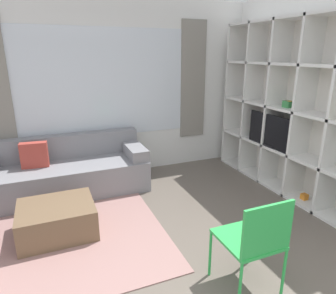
{
  "coord_description": "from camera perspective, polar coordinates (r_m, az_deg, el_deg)",
  "views": [
    {
      "loc": [
        -0.86,
        -1.19,
        1.89
      ],
      "look_at": [
        0.4,
        1.86,
        0.85
      ],
      "focal_mm": 32.0,
      "sensor_mm": 36.0,
      "label": 1
    }
  ],
  "objects": [
    {
      "name": "area_rug",
      "position": [
        3.52,
        -23.49,
        -16.51
      ],
      "size": [
        2.6,
        1.99,
        0.01
      ],
      "primitive_type": "cube",
      "color": "gray",
      "rests_on": "ground_plane"
    },
    {
      "name": "wall_right",
      "position": [
        4.4,
        26.28,
        8.66
      ],
      "size": [
        0.07,
        4.58,
        2.7
      ],
      "primitive_type": "cube",
      "color": "white",
      "rests_on": "ground_plane"
    },
    {
      "name": "wall_back",
      "position": [
        4.71,
        -12.07,
        10.61
      ],
      "size": [
        5.96,
        0.11,
        2.7
      ],
      "color": "white",
      "rests_on": "ground_plane"
    },
    {
      "name": "shelving_unit",
      "position": [
        4.44,
        22.25,
        6.68
      ],
      "size": [
        0.37,
        2.59,
        2.34
      ],
      "color": "silver",
      "rests_on": "ground_plane"
    },
    {
      "name": "folding_chair",
      "position": [
        2.52,
        16.25,
        -16.28
      ],
      "size": [
        0.44,
        0.46,
        0.86
      ],
      "rotation": [
        0.0,
        0.0,
        3.14
      ],
      "color": "green",
      "rests_on": "ground_plane"
    },
    {
      "name": "ottoman",
      "position": [
        3.53,
        -20.34,
        -12.84
      ],
      "size": [
        0.78,
        0.66,
        0.35
      ],
      "color": "brown",
      "rests_on": "ground_plane"
    },
    {
      "name": "couch_main",
      "position": [
        4.44,
        -18.59,
        -4.59
      ],
      "size": [
        2.15,
        0.83,
        0.77
      ],
      "color": "gray",
      "rests_on": "ground_plane"
    }
  ]
}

